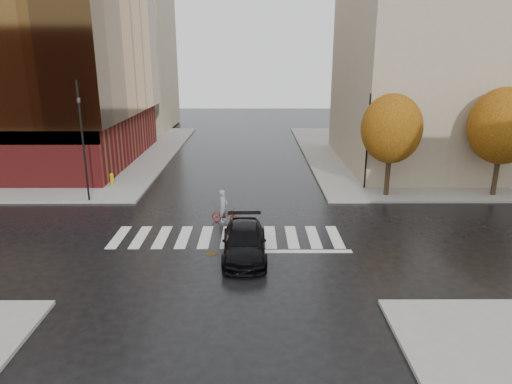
# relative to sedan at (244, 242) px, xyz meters

# --- Properties ---
(ground) EXTENTS (120.00, 120.00, 0.00)m
(ground) POSITION_rel_sedan_xyz_m (-0.93, 1.80, -0.70)
(ground) COLOR black
(ground) RESTS_ON ground
(sidewalk_nw) EXTENTS (30.00, 30.00, 0.15)m
(sidewalk_nw) POSITION_rel_sedan_xyz_m (-21.93, 22.80, -0.63)
(sidewalk_nw) COLOR gray
(sidewalk_nw) RESTS_ON ground
(sidewalk_ne) EXTENTS (30.00, 30.00, 0.15)m
(sidewalk_ne) POSITION_rel_sedan_xyz_m (20.07, 22.80, -0.63)
(sidewalk_ne) COLOR gray
(sidewalk_ne) RESTS_ON ground
(crosswalk) EXTENTS (12.00, 3.00, 0.01)m
(crosswalk) POSITION_rel_sedan_xyz_m (-0.93, 2.30, -0.70)
(crosswalk) COLOR silver
(crosswalk) RESTS_ON ground
(building_ne_tan) EXTENTS (16.00, 16.00, 18.00)m
(building_ne_tan) POSITION_rel_sedan_xyz_m (16.07, 18.80, 8.45)
(building_ne_tan) COLOR tan
(building_ne_tan) RESTS_ON sidewalk_ne
(building_nw_far) EXTENTS (14.00, 12.00, 20.00)m
(building_nw_far) POSITION_rel_sedan_xyz_m (-16.93, 38.80, 9.45)
(building_nw_far) COLOR tan
(building_nw_far) RESTS_ON sidewalk_nw
(tree_ne_a) EXTENTS (3.80, 3.80, 6.50)m
(tree_ne_a) POSITION_rel_sedan_xyz_m (9.07, 9.20, 3.75)
(tree_ne_a) COLOR black
(tree_ne_a) RESTS_ON sidewalk_ne
(tree_ne_b) EXTENTS (4.20, 4.20, 6.89)m
(tree_ne_b) POSITION_rel_sedan_xyz_m (16.07, 9.20, 3.91)
(tree_ne_b) COLOR black
(tree_ne_b) RESTS_ON sidewalk_ne
(sedan) EXTENTS (2.08, 4.90, 1.41)m
(sedan) POSITION_rel_sedan_xyz_m (0.00, 0.00, 0.00)
(sedan) COLOR black
(sedan) RESTS_ON ground
(cyclist) EXTENTS (1.76, 1.21, 1.90)m
(cyclist) POSITION_rel_sedan_xyz_m (-1.16, 4.30, -0.06)
(cyclist) COLOR maroon
(cyclist) RESTS_ON ground
(traffic_light_nw) EXTENTS (0.21, 0.19, 7.34)m
(traffic_light_nw) POSITION_rel_sedan_xyz_m (-9.93, 8.10, 3.63)
(traffic_light_nw) COLOR black
(traffic_light_nw) RESTS_ON sidewalk_nw
(traffic_light_ne) EXTENTS (0.16, 0.18, 6.36)m
(traffic_light_ne) POSITION_rel_sedan_xyz_m (8.01, 10.80, 2.98)
(traffic_light_ne) COLOR black
(traffic_light_ne) RESTS_ON sidewalk_ne
(fire_hydrant) EXTENTS (0.29, 0.29, 0.80)m
(fire_hydrant) POSITION_rel_sedan_xyz_m (-9.59, 11.80, -0.11)
(fire_hydrant) COLOR #BD980B
(fire_hydrant) RESTS_ON sidewalk_nw
(manhole) EXTENTS (0.70, 0.70, 0.01)m
(manhole) POSITION_rel_sedan_xyz_m (-1.54, 0.27, -0.70)
(manhole) COLOR #453818
(manhole) RESTS_ON ground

